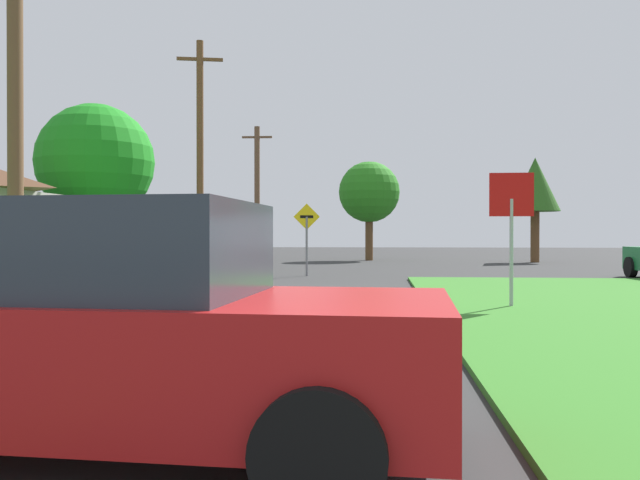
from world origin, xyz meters
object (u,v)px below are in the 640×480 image
direction_sign (307,231)px  oak_tree_left (535,186)px  utility_pole_near (15,73)px  oak_tree_right (96,162)px  car_behind_on_main_road (106,328)px  utility_pole_far (257,191)px  stop_sign (511,212)px  utility_pole_mid (200,152)px  pine_tree_center (369,192)px

direction_sign → oak_tree_left: 16.33m
utility_pole_near → oak_tree_right: (-4.47, 13.30, -0.17)m
car_behind_on_main_road → utility_pole_far: size_ratio=0.55×
car_behind_on_main_road → utility_pole_near: (-5.22, 7.77, 3.73)m
oak_tree_left → oak_tree_right: oak_tree_right is taller
car_behind_on_main_road → direction_sign: size_ratio=1.74×
stop_sign → utility_pole_mid: (-9.52, 12.48, 2.85)m
stop_sign → utility_pole_mid: 15.96m
car_behind_on_main_road → oak_tree_right: 23.47m
direction_sign → oak_tree_right: oak_tree_right is taller
utility_pole_mid → direction_sign: utility_pole_mid is taller
utility_pole_far → pine_tree_center: bearing=-16.4°
pine_tree_center → utility_pole_far: bearing=163.6°
utility_pole_far → oak_tree_right: utility_pole_far is taller
car_behind_on_main_road → utility_pole_mid: size_ratio=0.48×
utility_pole_far → direction_sign: 16.83m
utility_pole_far → direction_sign: (4.79, -15.94, -2.50)m
utility_pole_mid → oak_tree_right: size_ratio=1.35×
direction_sign → oak_tree_left: oak_tree_left is taller
direction_sign → stop_sign: bearing=-62.6°
utility_pole_near → direction_sign: utility_pole_near is taller
utility_pole_mid → oak_tree_left: utility_pole_mid is taller
car_behind_on_main_road → utility_pole_mid: bearing=107.2°
direction_sign → oak_tree_right: 9.94m
car_behind_on_main_road → oak_tree_left: size_ratio=0.80×
car_behind_on_main_road → utility_pole_far: (-5.49, 33.81, 3.24)m
utility_pole_far → car_behind_on_main_road: bearing=-80.8°
utility_pole_far → direction_sign: utility_pole_far is taller
utility_pole_near → utility_pole_mid: (-0.06, 13.02, 0.14)m
oak_tree_left → pine_tree_center: size_ratio=0.99×
stop_sign → oak_tree_left: size_ratio=0.47×
direction_sign → oak_tree_right: bearing=160.4°
stop_sign → oak_tree_left: bearing=-104.6°
utility_pole_mid → utility_pole_far: utility_pole_mid is taller
direction_sign → utility_pole_mid: bearing=147.4°
oak_tree_left → pine_tree_center: 8.78m
direction_sign → pine_tree_center: pine_tree_center is taller
oak_tree_left → pine_tree_center: bearing=168.7°
utility_pole_far → pine_tree_center: 7.00m
utility_pole_mid → car_behind_on_main_road: bearing=-75.8°
oak_tree_left → pine_tree_center: pine_tree_center is taller
utility_pole_mid → utility_pole_far: 13.04m
pine_tree_center → utility_pole_mid: bearing=-120.4°
utility_pole_near → utility_pole_far: bearing=90.6°
oak_tree_right → car_behind_on_main_road: bearing=-65.3°
oak_tree_left → oak_tree_right: 21.51m
pine_tree_center → utility_pole_near: bearing=-105.0°
utility_pole_far → direction_sign: size_ratio=3.17×
car_behind_on_main_road → utility_pole_mid: 21.80m
utility_pole_near → utility_pole_far: 26.05m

